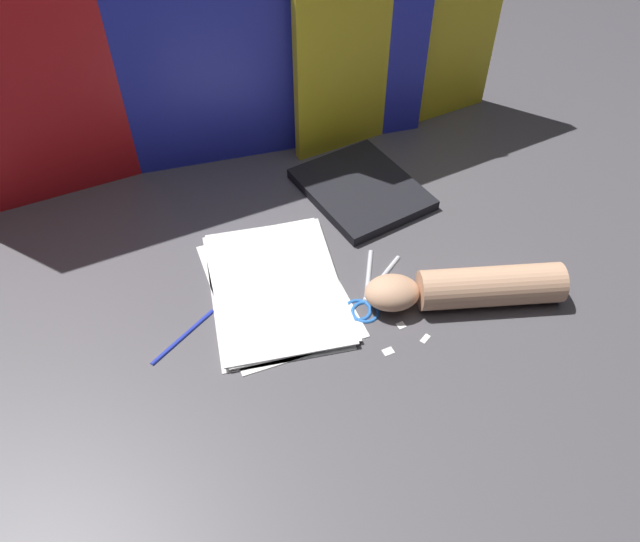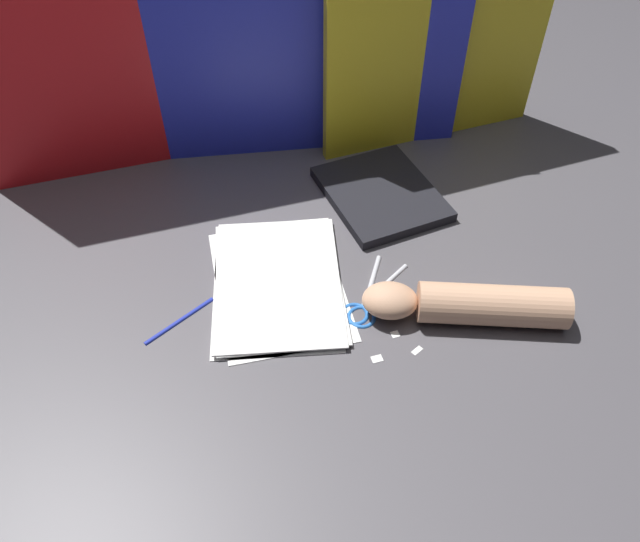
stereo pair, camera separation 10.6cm
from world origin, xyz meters
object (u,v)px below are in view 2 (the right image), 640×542
Objects in this scene: paper_stack at (278,283)px; scissors at (366,302)px; hand_forearm at (469,304)px; book_closed at (381,194)px.

scissors is at bearing -24.58° from paper_stack.
paper_stack is 0.34m from hand_forearm.
hand_forearm is (0.16, -0.06, 0.03)m from scissors.
scissors is 0.17m from hand_forearm.
book_closed is 1.73× the size of scissors.
paper_stack is at bearing 155.42° from scissors.
book_closed reaches higher than scissors.
book_closed is 0.34m from hand_forearm.
paper_stack is 0.16m from scissors.
hand_forearm is at bearing -18.96° from scissors.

